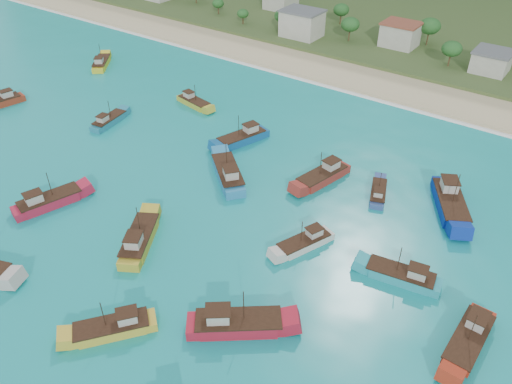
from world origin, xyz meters
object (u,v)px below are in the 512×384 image
Objects in this scene: boat_10 at (305,243)px; boat_1 at (323,177)px; boat_23 at (468,340)px; boat_27 at (140,240)px; boat_21 at (450,203)px; boat_3 at (243,138)px; boat_15 at (0,103)px; boat_29 at (109,121)px; boat_9 at (402,276)px; boat_16 at (49,202)px; boat_25 at (378,194)px; boat_20 at (237,324)px; boat_2 at (102,63)px; boat_31 at (228,174)px; boat_5 at (114,328)px; boat_24 at (194,103)px.

boat_1 is at bearing -47.63° from boat_10.
boat_27 is at bearing 14.82° from boat_23.
boat_21 reaches higher than boat_27.
boat_3 is 0.99× the size of boat_27.
boat_15 reaches higher than boat_29.
boat_15 is at bearing 81.12° from boat_9.
boat_10 is 44.42m from boat_16.
boat_9 is at bearing 174.50° from boat_3.
boat_1 reaches higher than boat_25.
boat_20 reaches higher than boat_3.
boat_21 is (15.04, 22.74, 0.44)m from boat_10.
boat_20 reaches higher than boat_29.
boat_1 reaches higher than boat_2.
boat_1 is 10.49m from boat_25.
boat_20 is at bearing -114.23° from boat_25.
boat_31 is at bearing -12.33° from boat_29.
boat_1 is 49.95m from boat_29.
boat_9 is 20.52m from boat_25.
boat_15 is (-77.13, -16.97, -0.09)m from boat_1.
boat_31 is at bearing -176.02° from boat_25.
boat_15 is 1.30× the size of boat_25.
boat_5 is at bearing 126.02° from boat_3.
boat_15 is at bearing -140.87° from boat_20.
boat_31 is at bearing 63.12° from boat_24.
boat_2 is 0.87× the size of boat_3.
boat_23 is (53.41, -24.07, -0.01)m from boat_3.
boat_21 is (21.74, 5.24, 0.22)m from boat_1.
boat_21 is at bearing -2.04° from boat_25.
boat_20 is (28.38, -39.05, 0.10)m from boat_3.
boat_24 is (36.84, -3.52, -0.10)m from boat_2.
boat_23 reaches higher than boat_25.
boat_21 is (0.01, 20.85, 0.32)m from boat_9.
boat_5 is 1.01× the size of boat_24.
boat_5 is at bearing 89.61° from boat_10.
boat_20 is at bearing 136.47° from boat_9.
boat_15 is 110.08m from boat_23.
boat_20 is (12.50, 9.59, 0.20)m from boat_5.
boat_16 reaches higher than boat_9.
boat_16 is 1.00× the size of boat_20.
boat_23 reaches higher than boat_24.
boat_21 is 11.98m from boat_25.
boat_9 is 24.95m from boat_20.
boat_25 is (3.68, 18.97, -0.14)m from boat_10.
boat_9 is 71.43m from boat_29.
boat_27 reaches higher than boat_10.
boat_15 is at bearing 25.62° from boat_1.
boat_10 is 54.28m from boat_24.
boat_1 is 37.17m from boat_20.
boat_10 is (-15.03, -1.88, -0.11)m from boat_9.
boat_9 is (42.28, -18.33, -0.09)m from boat_3.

